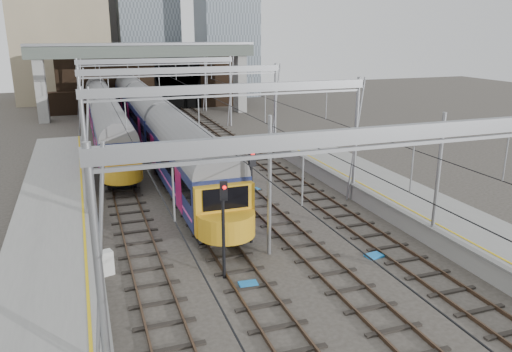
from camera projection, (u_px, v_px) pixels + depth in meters
name	position (u px, v px, depth m)	size (l,w,h in m)	color
ground	(284.00, 271.00, 23.20)	(160.00, 160.00, 0.00)	#38332D
platform_left	(50.00, 271.00, 22.06)	(4.32, 55.00, 1.12)	gray
platform_right	(484.00, 243.00, 24.95)	(4.32, 47.00, 1.12)	gray
tracks	(206.00, 182.00, 36.77)	(14.40, 80.00, 0.22)	#4C3828
overhead_line	(185.00, 84.00, 40.79)	(16.80, 80.00, 8.00)	gray
retaining_wall	(151.00, 78.00, 69.42)	(28.00, 2.75, 9.00)	#322216
overbridge	(145.00, 59.00, 62.78)	(28.00, 3.00, 9.25)	gray
train_main	(138.00, 104.00, 56.69)	(3.10, 71.62, 5.23)	black
train_second	(102.00, 108.00, 55.36)	(2.81, 48.79, 4.83)	black
signal_near_left	(224.00, 218.00, 21.69)	(0.36, 0.46, 4.62)	black
signal_near_centre	(251.00, 185.00, 25.41)	(0.39, 0.48, 5.13)	black
relay_cabinet	(106.00, 263.00, 22.75)	(0.58, 0.48, 1.15)	silver
equip_cover_a	(248.00, 284.00, 21.91)	(0.82, 0.58, 0.10)	blue
equip_cover_b	(253.00, 190.00, 34.89)	(0.84, 0.59, 0.10)	blue
equip_cover_c	(374.00, 256.00, 24.68)	(0.84, 0.60, 0.10)	blue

